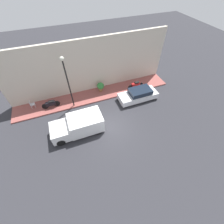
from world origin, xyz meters
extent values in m
plane|color=#2D2D33|center=(0.00, 0.00, 0.00)|extent=(60.00, 60.00, 0.00)
cube|color=#934C47|center=(4.88, 0.00, 0.07)|extent=(2.27, 17.31, 0.14)
cube|color=beige|center=(6.17, 0.00, 2.92)|extent=(0.30, 17.31, 5.84)
cube|color=silver|center=(2.65, -4.17, 0.48)|extent=(1.65, 4.21, 0.64)
cube|color=#192333|center=(2.65, -4.38, 1.04)|extent=(1.45, 2.31, 0.47)
cylinder|color=black|center=(1.95, -2.51, 0.30)|extent=(0.20, 0.59, 0.59)
cylinder|color=black|center=(3.36, -2.51, 0.30)|extent=(0.20, 0.59, 0.59)
cylinder|color=black|center=(1.95, -5.83, 0.30)|extent=(0.20, 0.59, 0.59)
cylinder|color=black|center=(3.36, -5.83, 0.30)|extent=(0.20, 0.59, 0.59)
cube|color=white|center=(0.68, 2.07, 0.93)|extent=(1.98, 2.89, 1.47)
cube|color=white|center=(0.68, 4.29, 0.71)|extent=(1.88, 1.56, 1.03)
cube|color=#192333|center=(0.68, 4.52, 1.00)|extent=(1.68, 0.86, 0.41)
cylinder|color=black|center=(-0.17, 4.47, 0.35)|extent=(0.22, 0.70, 0.70)
cylinder|color=black|center=(1.54, 4.47, 0.35)|extent=(0.22, 0.70, 0.70)
cylinder|color=black|center=(-0.17, 1.22, 0.35)|extent=(0.22, 0.70, 0.70)
cylinder|color=black|center=(1.54, 1.22, 0.35)|extent=(0.22, 0.70, 0.70)
cube|color=#B21E1E|center=(4.31, -4.74, 0.62)|extent=(0.30, 1.00, 0.46)
cube|color=black|center=(4.31, -4.88, 0.91)|extent=(0.27, 0.55, 0.12)
cylinder|color=black|center=(4.31, -4.10, 0.44)|extent=(0.10, 0.61, 0.61)
cylinder|color=black|center=(4.31, -5.38, 0.44)|extent=(0.10, 0.61, 0.61)
cube|color=black|center=(4.59, 4.78, 0.62)|extent=(0.30, 0.95, 0.43)
cube|color=black|center=(4.59, 4.65, 0.90)|extent=(0.27, 0.52, 0.12)
cylinder|color=black|center=(4.59, 5.36, 0.46)|extent=(0.10, 0.64, 0.64)
cylinder|color=black|center=(4.59, 4.21, 0.46)|extent=(0.10, 0.64, 0.64)
cylinder|color=black|center=(4.04, 2.57, 2.70)|extent=(0.12, 0.12, 5.12)
sphere|color=silver|center=(4.04, 2.57, 5.37)|extent=(0.36, 0.36, 0.36)
cylinder|color=brown|center=(5.30, -0.79, 0.33)|extent=(0.41, 0.41, 0.38)
sphere|color=#337F38|center=(5.30, -0.79, 0.83)|extent=(0.79, 0.79, 0.79)
cube|color=silver|center=(5.22, 6.52, 0.58)|extent=(0.40, 0.40, 0.04)
cube|color=silver|center=(5.22, 6.70, 0.81)|extent=(0.40, 0.04, 0.42)
cylinder|color=silver|center=(5.05, 6.34, 0.35)|extent=(0.04, 0.04, 0.42)
cylinder|color=silver|center=(5.39, 6.34, 0.35)|extent=(0.04, 0.04, 0.42)
cylinder|color=silver|center=(5.05, 6.69, 0.35)|extent=(0.04, 0.04, 0.42)
cylinder|color=silver|center=(5.39, 6.69, 0.35)|extent=(0.04, 0.04, 0.42)
camera|label=1|loc=(-7.80, 2.81, 11.28)|focal=24.00mm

